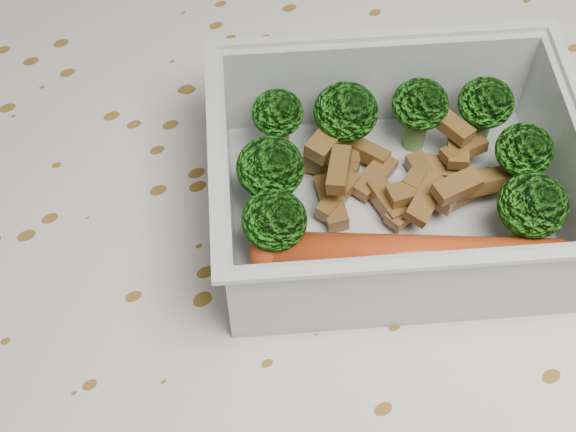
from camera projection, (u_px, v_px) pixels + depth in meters
name	position (u px, v px, depth m)	size (l,w,h in m)	color
dining_table	(298.00, 327.00, 0.48)	(1.40, 0.90, 0.75)	brown
tablecloth	(299.00, 286.00, 0.44)	(1.46, 0.96, 0.19)	silver
lunch_container	(394.00, 189.00, 0.41)	(0.22, 0.20, 0.06)	silver
broccoli_florets	(389.00, 152.00, 0.40)	(0.16, 0.14, 0.05)	#608C3F
meat_pile	(400.00, 176.00, 0.42)	(0.10, 0.08, 0.03)	brown
sausage	(414.00, 259.00, 0.39)	(0.14, 0.09, 0.02)	#BE3E16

